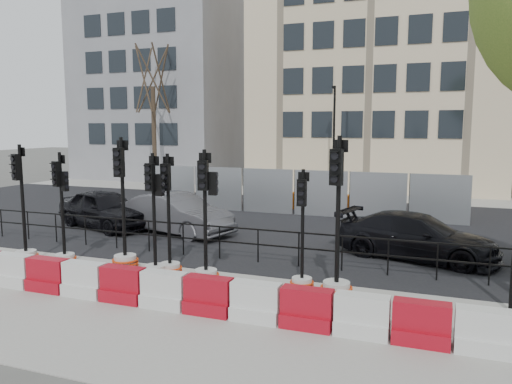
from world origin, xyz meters
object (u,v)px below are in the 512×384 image
at_px(traffic_signal_d, 155,251).
at_px(car_a, 105,209).
at_px(traffic_signal_h, 337,268).
at_px(car_c, 417,237).
at_px(traffic_signal_a, 25,241).

height_order(traffic_signal_d, car_a, traffic_signal_d).
bearing_deg(car_a, traffic_signal_h, -96.76).
height_order(car_a, car_c, car_a).
relative_size(traffic_signal_d, car_a, 0.69).
bearing_deg(traffic_signal_h, traffic_signal_d, -165.67).
bearing_deg(car_a, traffic_signal_d, -113.63).
relative_size(traffic_signal_a, car_a, 0.72).
relative_size(traffic_signal_d, traffic_signal_h, 0.88).
bearing_deg(car_c, traffic_signal_a, 127.75).
bearing_deg(traffic_signal_a, traffic_signal_d, 19.97).
height_order(traffic_signal_a, traffic_signal_d, traffic_signal_a).
xyz_separation_m(traffic_signal_d, traffic_signal_h, (4.59, 0.08, -0.01)).
height_order(traffic_signal_h, car_a, traffic_signal_h).
relative_size(traffic_signal_h, car_c, 0.75).
xyz_separation_m(traffic_signal_a, car_c, (10.27, 4.52, -0.03)).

